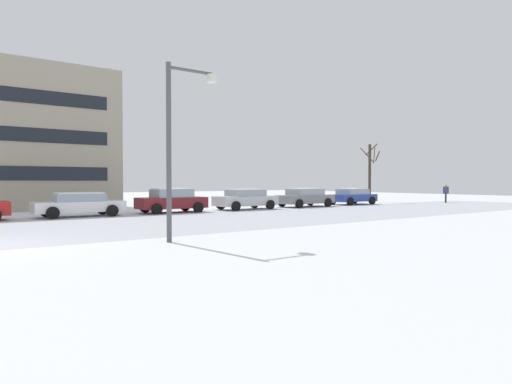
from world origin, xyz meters
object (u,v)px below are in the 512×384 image
object	(u,v)px
parked_car_silver	(246,199)
parked_car_blue	(352,196)
street_lamp	(178,133)
parked_car_gray	(305,197)
pedestrian_crossing	(446,192)
parked_car_white	(79,204)
parked_car_maroon	(172,200)

from	to	relation	value
parked_car_silver	parked_car_blue	bearing A→B (deg)	0.71
street_lamp	parked_car_silver	world-z (taller)	street_lamp
parked_car_gray	pedestrian_crossing	size ratio (longest dim) A/B	2.69
parked_car_white	parked_car_gray	distance (m)	16.13
parked_car_white	parked_car_gray	size ratio (longest dim) A/B	1.03
pedestrian_crossing	parked_car_silver	bearing A→B (deg)	172.71
street_lamp	parked_car_maroon	bearing A→B (deg)	67.08
parked_car_silver	pedestrian_crossing	size ratio (longest dim) A/B	2.62
parked_car_gray	pedestrian_crossing	distance (m)	14.86
street_lamp	pedestrian_crossing	xyz separation A→B (m)	(30.42, 9.25, -2.47)
street_lamp	pedestrian_crossing	distance (m)	31.89
parked_car_white	pedestrian_crossing	distance (m)	30.88
parked_car_silver	pedestrian_crossing	distance (m)	20.18
parked_car_white	parked_car_maroon	xyz separation A→B (m)	(5.38, 0.01, 0.07)
parked_car_blue	pedestrian_crossing	distance (m)	9.65
parked_car_maroon	pedestrian_crossing	xyz separation A→B (m)	(25.39, -2.65, 0.21)
parked_car_maroon	parked_car_silver	world-z (taller)	parked_car_maroon
parked_car_blue	pedestrian_crossing	size ratio (longest dim) A/B	2.49
parked_car_maroon	parked_car_gray	size ratio (longest dim) A/B	0.93
parked_car_blue	pedestrian_crossing	world-z (taller)	pedestrian_crossing
parked_car_white	pedestrian_crossing	world-z (taller)	pedestrian_crossing
parked_car_maroon	pedestrian_crossing	size ratio (longest dim) A/B	2.51
parked_car_blue	parked_car_maroon	bearing A→B (deg)	-179.83
parked_car_white	parked_car_gray	world-z (taller)	parked_car_gray
parked_car_white	pedestrian_crossing	size ratio (longest dim) A/B	2.77
parked_car_white	pedestrian_crossing	bearing A→B (deg)	-4.90
parked_car_maroon	pedestrian_crossing	bearing A→B (deg)	-5.95
parked_car_maroon	street_lamp	bearing A→B (deg)	-112.92
parked_car_silver	parked_car_gray	world-z (taller)	parked_car_gray
parked_car_white	parked_car_gray	xyz separation A→B (m)	(16.13, -0.11, 0.04)
parked_car_maroon	parked_car_gray	distance (m)	10.75
parked_car_silver	pedestrian_crossing	xyz separation A→B (m)	(20.01, -2.56, 0.25)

